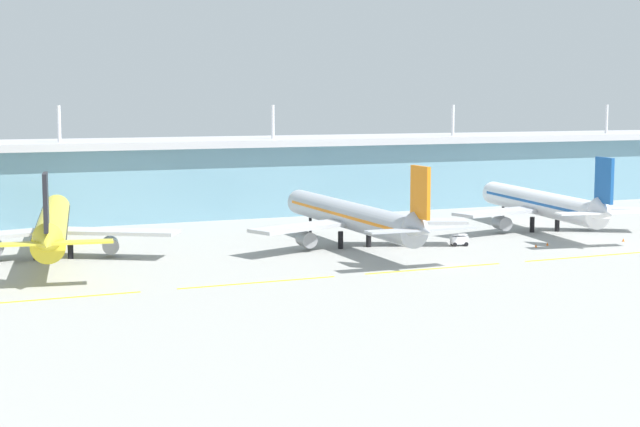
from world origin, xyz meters
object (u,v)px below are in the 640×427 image
object	(u,v)px
airliner_far	(542,204)
baggage_cart	(459,240)
safety_cone_left_wingtip	(623,240)
safety_cone_nose_front	(547,244)
airliner_near	(53,225)
airliner_middle	(352,216)
safety_cone_right_wingtip	(536,246)

from	to	relation	value
airliner_far	baggage_cart	xyz separation A→B (m)	(-30.08, -12.34, -5.19)
safety_cone_left_wingtip	safety_cone_nose_front	xyz separation A→B (m)	(-18.75, 1.78, 0.00)
airliner_far	baggage_cart	distance (m)	32.92
safety_cone_nose_front	airliner_far	bearing A→B (deg)	56.73
airliner_near	airliner_far	world-z (taller)	same
airliner_middle	baggage_cart	xyz separation A→B (m)	(21.37, -7.88, -5.19)
airliner_far	safety_cone_right_wingtip	size ratio (longest dim) A/B	90.62
airliner_middle	airliner_far	size ratio (longest dim) A/B	1.10
airliner_middle	safety_cone_left_wingtip	world-z (taller)	airliner_middle
airliner_middle	safety_cone_left_wingtip	xyz separation A→B (m)	(57.62, -16.50, -6.11)
baggage_cart	safety_cone_right_wingtip	world-z (taller)	baggage_cart
airliner_near	airliner_middle	xyz separation A→B (m)	(59.54, -9.78, -0.00)
airliner_near	airliner_far	bearing A→B (deg)	-2.74
airliner_near	airliner_middle	bearing A→B (deg)	-9.32
airliner_near	safety_cone_nose_front	bearing A→B (deg)	-13.98
airliner_middle	baggage_cart	distance (m)	23.36
baggage_cart	airliner_far	bearing A→B (deg)	22.31
airliner_near	safety_cone_right_wingtip	world-z (taller)	airliner_near
airliner_far	safety_cone_right_wingtip	xyz separation A→B (m)	(-16.32, -20.32, -6.10)
safety_cone_left_wingtip	safety_cone_nose_front	world-z (taller)	same
safety_cone_right_wingtip	safety_cone_nose_front	bearing A→B (deg)	16.98
baggage_cart	airliner_near	bearing A→B (deg)	167.69
airliner_near	safety_cone_nose_front	xyz separation A→B (m)	(98.41, -24.50, -6.11)
airliner_near	airliner_far	size ratio (longest dim) A/B	1.12
airliner_near	baggage_cart	distance (m)	82.98
airliner_middle	safety_cone_nose_front	world-z (taller)	airliner_middle
safety_cone_nose_front	safety_cone_right_wingtip	distance (m)	3.91
safety_cone_left_wingtip	safety_cone_nose_front	bearing A→B (deg)	174.58
safety_cone_left_wingtip	airliner_far	bearing A→B (deg)	106.38
airliner_far	baggage_cart	bearing A→B (deg)	-157.69
safety_cone_left_wingtip	safety_cone_right_wingtip	size ratio (longest dim) A/B	1.00
airliner_far	safety_cone_nose_front	xyz separation A→B (m)	(-12.59, -19.18, -6.10)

